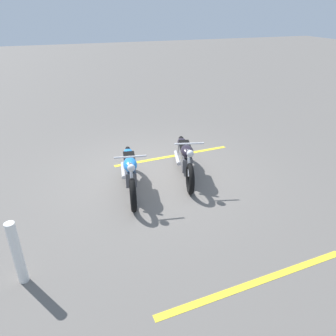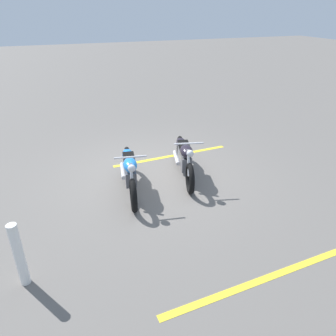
{
  "view_description": "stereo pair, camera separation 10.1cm",
  "coord_description": "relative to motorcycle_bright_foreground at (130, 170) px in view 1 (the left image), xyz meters",
  "views": [
    {
      "loc": [
        6.55,
        -1.95,
        3.61
      ],
      "look_at": [
        1.03,
        0.0,
        0.65
      ],
      "focal_mm": 34.6,
      "sensor_mm": 36.0,
      "label": 1
    },
    {
      "loc": [
        6.51,
        -2.05,
        3.61
      ],
      "look_at": [
        1.03,
        0.0,
        0.65
      ],
      "focal_mm": 34.6,
      "sensor_mm": 36.0,
      "label": 2
    }
  ],
  "objects": [
    {
      "name": "ground_plane",
      "position": [
        -0.48,
        0.67,
        -0.46
      ],
      "size": [
        60.0,
        60.0,
        0.0
      ],
      "primitive_type": "plane",
      "color": "#66605B"
    },
    {
      "name": "motorcycle_bright_foreground",
      "position": [
        0.0,
        0.0,
        0.0
      ],
      "size": [
        2.21,
        0.67,
        1.04
      ],
      "rotation": [
        0.0,
        0.0,
        -0.18
      ],
      "color": "black",
      "rests_on": "ground"
    },
    {
      "name": "motorcycle_dark_foreground",
      "position": [
        -0.22,
        1.36,
        0.0
      ],
      "size": [
        2.18,
        0.78,
        1.04
      ],
      "rotation": [
        0.0,
        0.0,
        -0.26
      ],
      "color": "black",
      "rests_on": "ground"
    },
    {
      "name": "bollard_post",
      "position": [
        2.08,
        -2.11,
        0.05
      ],
      "size": [
        0.14,
        0.14,
        1.03
      ],
      "primitive_type": "cylinder",
      "color": "white",
      "rests_on": "ground"
    },
    {
      "name": "parking_stripe_near",
      "position": [
        -1.29,
        1.46,
        -0.46
      ],
      "size": [
        0.3,
        3.2,
        0.01
      ],
      "primitive_type": "cube",
      "rotation": [
        0.0,
        0.0,
        1.63
      ],
      "color": "yellow",
      "rests_on": "ground"
    },
    {
      "name": "parking_stripe_mid",
      "position": [
        3.24,
        1.09,
        -0.46
      ],
      "size": [
        0.3,
        3.2,
        0.01
      ],
      "primitive_type": "cube",
      "rotation": [
        0.0,
        0.0,
        1.63
      ],
      "color": "yellow",
      "rests_on": "ground"
    }
  ]
}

